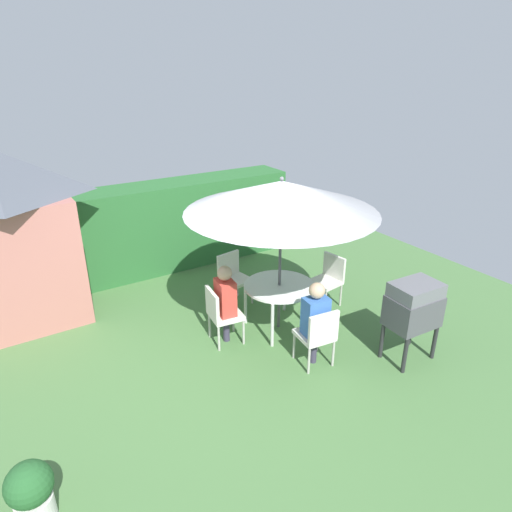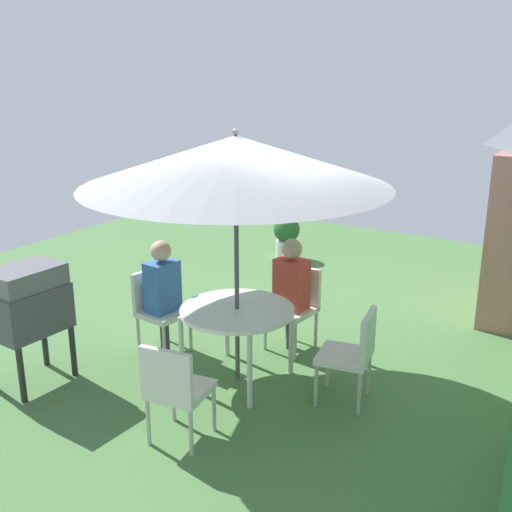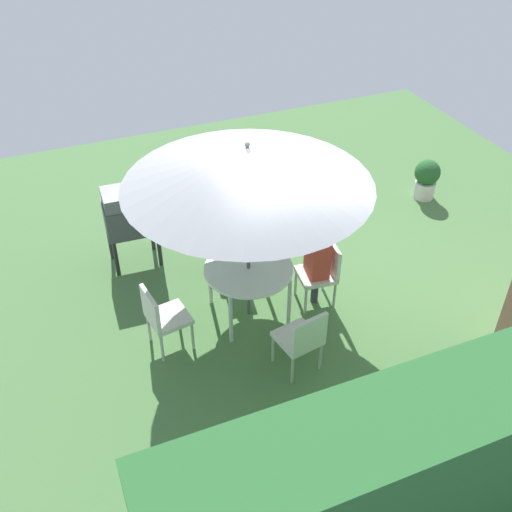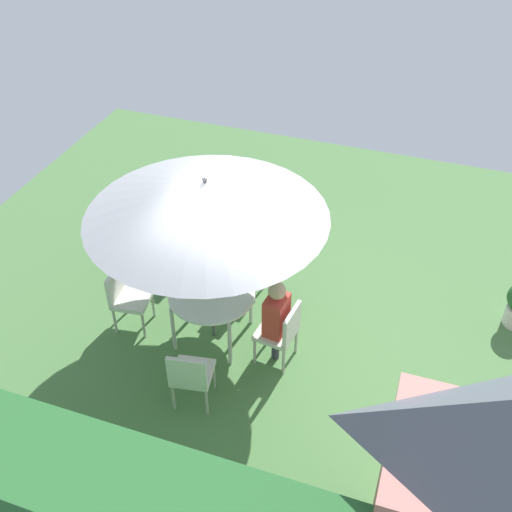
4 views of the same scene
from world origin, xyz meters
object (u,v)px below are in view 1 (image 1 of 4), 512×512
garden_shed (7,240)px  person_in_blue (316,314)px  chair_near_shed (220,312)px  potted_plant_by_shed (31,492)px  patio_umbrella (281,197)px  patio_table (279,289)px  chair_toward_hedge (329,277)px  person_in_red (225,295)px  chair_toward_house (233,275)px  bbq_grill (414,306)px  chair_far_side (318,334)px

garden_shed → person_in_blue: (3.35, -3.36, -0.68)m
chair_near_shed → potted_plant_by_shed: 3.31m
patio_umbrella → potted_plant_by_shed: 4.52m
patio_table → chair_toward_hedge: 1.20m
person_in_red → patio_table: bearing=-6.7°
patio_table → patio_umbrella: bearing=0.0°
garden_shed → chair_toward_house: 3.60m
patio_table → bbq_grill: bbq_grill is taller
patio_umbrella → person_in_blue: patio_umbrella is taller
person_in_red → bbq_grill: bearing=-41.4°
chair_toward_hedge → chair_toward_house: 1.68m
patio_table → chair_toward_hedge: chair_toward_hedge is taller
chair_far_side → potted_plant_by_shed: chair_far_side is taller
garden_shed → person_in_blue: garden_shed is taller
chair_far_side → bbq_grill: bearing=-24.3°
patio_table → patio_umbrella: patio_umbrella is taller
chair_toward_house → person_in_blue: (0.09, -2.17, 0.26)m
chair_near_shed → potted_plant_by_shed: chair_near_shed is taller
garden_shed → chair_far_side: 4.89m
potted_plant_by_shed → person_in_blue: bearing=8.4°
bbq_grill → chair_near_shed: bearing=139.6°
patio_table → chair_near_shed: bearing=173.3°
chair_toward_hedge → bbq_grill: bearing=-92.3°
garden_shed → person_in_blue: bearing=-45.1°
chair_near_shed → chair_toward_hedge: (2.16, 0.06, 0.00)m
bbq_grill → patio_table: bearing=123.5°
chair_toward_hedge → chair_toward_house: same height
chair_far_side → potted_plant_by_shed: 3.73m
garden_shed → person_in_blue: size_ratio=2.28×
person_in_blue → person_in_red: bearing=124.8°
chair_near_shed → chair_far_side: (0.86, -1.23, 0.00)m
person_in_red → chair_far_side: bearing=-57.4°
garden_shed → chair_far_side: (3.34, -3.45, -0.94)m
chair_far_side → potted_plant_by_shed: (-3.70, -0.46, -0.15)m
bbq_grill → chair_toward_hedge: size_ratio=1.33×
chair_far_side → person_in_blue: (0.01, 0.09, 0.26)m
patio_umbrella → person_in_blue: 1.74m
garden_shed → bbq_grill: 6.10m
chair_toward_house → potted_plant_by_shed: (-3.63, -2.71, -0.15)m
chair_toward_hedge → potted_plant_by_shed: 5.30m
patio_umbrella → chair_toward_house: bearing=99.9°
patio_table → chair_near_shed: chair_near_shed is taller
chair_far_side → chair_toward_house: size_ratio=1.00×
potted_plant_by_shed → person_in_red: size_ratio=0.55×
chair_toward_hedge → person_in_blue: (-1.29, -1.20, 0.26)m
patio_table → chair_toward_hedge: (1.18, 0.17, -0.17)m
garden_shed → patio_table: (3.46, -2.33, -0.77)m
potted_plant_by_shed → person_in_blue: 3.77m
chair_near_shed → person_in_red: (0.09, -0.01, 0.26)m
garden_shed → patio_table: garden_shed is taller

